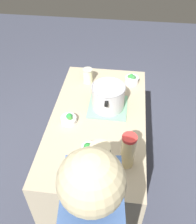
{
  "coord_description": "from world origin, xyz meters",
  "views": [
    {
      "loc": [
        1.33,
        0.17,
        2.19
      ],
      "look_at": [
        0.0,
        0.0,
        0.95
      ],
      "focal_mm": 40.07,
      "sensor_mm": 36.0,
      "label": 1
    }
  ],
  "objects_px": {
    "cooking_pot": "(108,96)",
    "mason_jar": "(88,76)",
    "broccoli_bowl_back": "(69,119)",
    "lemonade_pitcher": "(128,151)",
    "broccoli_bowl_front": "(90,148)",
    "broccoli_bowl_center": "(132,79)"
  },
  "relations": [
    {
      "from": "cooking_pot",
      "to": "broccoli_bowl_front",
      "type": "bearing_deg",
      "value": -9.35
    },
    {
      "from": "broccoli_bowl_back",
      "to": "lemonade_pitcher",
      "type": "bearing_deg",
      "value": 53.9
    },
    {
      "from": "broccoli_bowl_front",
      "to": "lemonade_pitcher",
      "type": "bearing_deg",
      "value": 74.97
    },
    {
      "from": "lemonade_pitcher",
      "to": "cooking_pot",
      "type": "bearing_deg",
      "value": -161.93
    },
    {
      "from": "cooking_pot",
      "to": "broccoli_bowl_back",
      "type": "distance_m",
      "value": 0.34
    },
    {
      "from": "lemonade_pitcher",
      "to": "broccoli_bowl_front",
      "type": "height_order",
      "value": "lemonade_pitcher"
    },
    {
      "from": "cooking_pot",
      "to": "mason_jar",
      "type": "relative_size",
      "value": 2.51
    },
    {
      "from": "mason_jar",
      "to": "broccoli_bowl_back",
      "type": "distance_m",
      "value": 0.51
    },
    {
      "from": "mason_jar",
      "to": "broccoli_bowl_front",
      "type": "bearing_deg",
      "value": 9.82
    },
    {
      "from": "broccoli_bowl_front",
      "to": "mason_jar",
      "type": "bearing_deg",
      "value": -170.18
    },
    {
      "from": "cooking_pot",
      "to": "broccoli_bowl_back",
      "type": "bearing_deg",
      "value": -52.77
    },
    {
      "from": "cooking_pot",
      "to": "broccoli_bowl_front",
      "type": "relative_size",
      "value": 2.97
    },
    {
      "from": "cooking_pot",
      "to": "broccoli_bowl_back",
      "type": "xyz_separation_m",
      "value": [
        0.2,
        -0.26,
        -0.08
      ]
    },
    {
      "from": "broccoli_bowl_front",
      "to": "cooking_pot",
      "type": "bearing_deg",
      "value": 170.65
    },
    {
      "from": "broccoli_bowl_back",
      "to": "cooking_pot",
      "type": "bearing_deg",
      "value": 127.23
    },
    {
      "from": "lemonade_pitcher",
      "to": "mason_jar",
      "type": "bearing_deg",
      "value": -155.67
    },
    {
      "from": "broccoli_bowl_front",
      "to": "broccoli_bowl_back",
      "type": "xyz_separation_m",
      "value": [
        -0.25,
        -0.19,
        -0.0
      ]
    },
    {
      "from": "broccoli_bowl_front",
      "to": "broccoli_bowl_center",
      "type": "height_order",
      "value": "broccoli_bowl_center"
    },
    {
      "from": "mason_jar",
      "to": "broccoli_bowl_front",
      "type": "height_order",
      "value": "mason_jar"
    },
    {
      "from": "mason_jar",
      "to": "broccoli_bowl_back",
      "type": "relative_size",
      "value": 1.13
    },
    {
      "from": "mason_jar",
      "to": "broccoli_bowl_back",
      "type": "bearing_deg",
      "value": -6.41
    },
    {
      "from": "broccoli_bowl_front",
      "to": "broccoli_bowl_back",
      "type": "bearing_deg",
      "value": -142.82
    }
  ]
}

